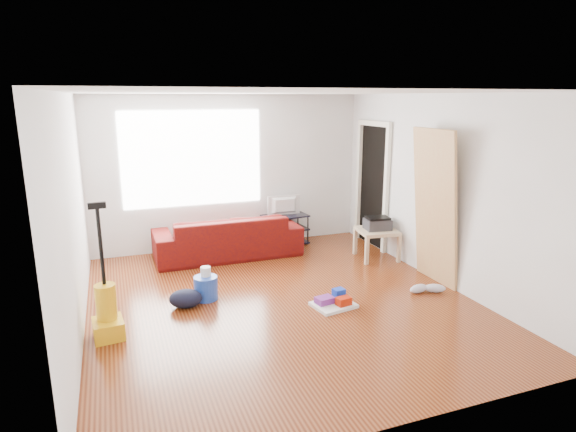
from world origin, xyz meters
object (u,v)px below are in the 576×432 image
object	(u,v)px
tv_stand	(285,229)
vacuum	(107,313)
sofa	(228,256)
backpack	(186,307)
side_table	(377,234)
bucket	(206,299)
cleaning_tray	(334,302)

from	to	relation	value
tv_stand	vacuum	world-z (taller)	vacuum
sofa	vacuum	world-z (taller)	vacuum
vacuum	backpack	bearing A→B (deg)	21.64
side_table	backpack	bearing A→B (deg)	-165.49
sofa	bucket	xyz separation A→B (m)	(-0.65, -1.56, 0.00)
side_table	cleaning_tray	bearing A→B (deg)	-135.13
sofa	tv_stand	xyz separation A→B (m)	(1.06, 0.27, 0.27)
cleaning_tray	vacuum	distance (m)	2.57
backpack	bucket	bearing A→B (deg)	42.60
side_table	bucket	size ratio (longest dim) A/B	2.19
tv_stand	bucket	xyz separation A→B (m)	(-1.72, -1.83, -0.27)
tv_stand	vacuum	distance (m)	3.75
bucket	tv_stand	bearing A→B (deg)	46.85
vacuum	cleaning_tray	bearing A→B (deg)	-8.83
sofa	tv_stand	world-z (taller)	tv_stand
sofa	side_table	world-z (taller)	side_table
sofa	backpack	xyz separation A→B (m)	(-0.93, -1.71, 0.00)
side_table	cleaning_tray	size ratio (longest dim) A/B	1.20
sofa	vacuum	size ratio (longest dim) A/B	1.58
tv_stand	backpack	distance (m)	2.82
tv_stand	cleaning_tray	size ratio (longest dim) A/B	1.46
tv_stand	backpack	size ratio (longest dim) A/B	2.01
tv_stand	backpack	world-z (taller)	tv_stand
tv_stand	backpack	xyz separation A→B (m)	(-1.99, -1.98, -0.27)
side_table	bucket	xyz separation A→B (m)	(-2.80, -0.65, -0.39)
sofa	side_table	distance (m)	2.37
sofa	backpack	size ratio (longest dim) A/B	5.78
sofa	side_table	xyz separation A→B (m)	(2.15, -0.91, 0.39)
side_table	vacuum	size ratio (longest dim) A/B	0.45
cleaning_tray	backpack	world-z (taller)	cleaning_tray
sofa	bucket	distance (m)	1.69
cleaning_tray	sofa	bearing A→B (deg)	108.14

